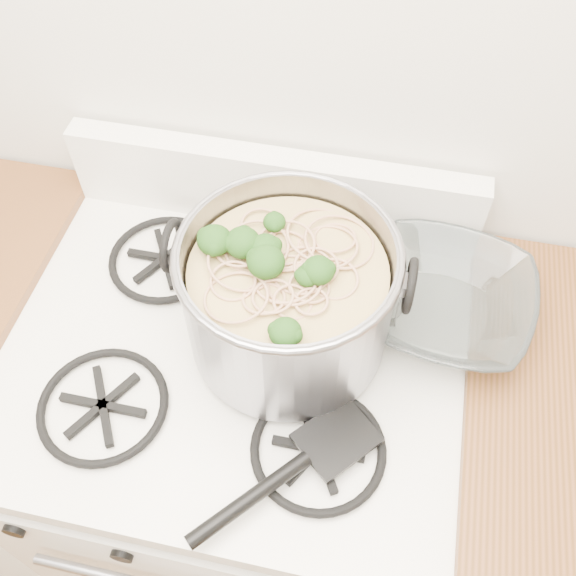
{
  "coord_description": "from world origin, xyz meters",
  "views": [
    {
      "loc": [
        0.2,
        0.74,
        1.82
      ],
      "look_at": [
        0.09,
        1.3,
        1.05
      ],
      "focal_mm": 40.0,
      "sensor_mm": 36.0,
      "label": 1
    }
  ],
  "objects_px": {
    "spatula": "(337,436)",
    "glass_bowl": "(443,308)",
    "stock_pot": "(288,297)",
    "gas_range": "(248,456)"
  },
  "relations": [
    {
      "from": "stock_pot",
      "to": "gas_range",
      "type": "bearing_deg",
      "value": -157.35
    },
    {
      "from": "spatula",
      "to": "gas_range",
      "type": "bearing_deg",
      "value": -172.36
    },
    {
      "from": "stock_pot",
      "to": "glass_bowl",
      "type": "bearing_deg",
      "value": 21.34
    },
    {
      "from": "stock_pot",
      "to": "spatula",
      "type": "relative_size",
      "value": 1.16
    },
    {
      "from": "stock_pot",
      "to": "spatula",
      "type": "xyz_separation_m",
      "value": [
        0.11,
        -0.17,
        -0.09
      ]
    },
    {
      "from": "gas_range",
      "to": "stock_pot",
      "type": "relative_size",
      "value": 2.57
    },
    {
      "from": "spatula",
      "to": "glass_bowl",
      "type": "height_order",
      "value": "glass_bowl"
    },
    {
      "from": "spatula",
      "to": "glass_bowl",
      "type": "xyz_separation_m",
      "value": [
        0.14,
        0.26,
        0.0
      ]
    },
    {
      "from": "stock_pot",
      "to": "glass_bowl",
      "type": "xyz_separation_m",
      "value": [
        0.24,
        0.1,
        -0.09
      ]
    },
    {
      "from": "spatula",
      "to": "glass_bowl",
      "type": "distance_m",
      "value": 0.29
    }
  ]
}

